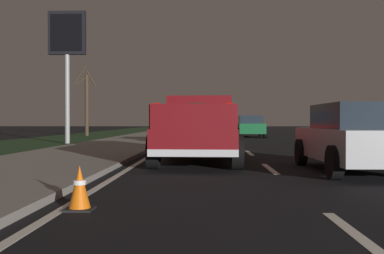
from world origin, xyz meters
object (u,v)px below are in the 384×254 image
at_px(sedan_red, 205,129).
at_px(sedan_silver, 356,137).
at_px(sedan_tan, 201,126).
at_px(traffic_cone_near, 80,188).
at_px(pickup_truck, 199,127).
at_px(bare_tree_far, 87,103).
at_px(gas_price_sign, 67,44).
at_px(sedan_green, 250,126).

bearing_deg(sedan_red, sedan_silver, -163.01).
relative_size(sedan_tan, sedan_red, 1.00).
relative_size(sedan_tan, traffic_cone_near, 7.63).
height_order(pickup_truck, sedan_red, pickup_truck).
distance_m(sedan_tan, traffic_cone_near, 30.52).
bearing_deg(sedan_silver, bare_tree_far, 27.52).
bearing_deg(bare_tree_far, sedan_silver, -152.48).
bearing_deg(sedan_tan, gas_price_sign, 153.90).
height_order(sedan_red, gas_price_sign, gas_price_sign).
xyz_separation_m(pickup_truck, gas_price_sign, (10.12, 6.88, 4.06)).
height_order(sedan_green, traffic_cone_near, sedan_green).
relative_size(sedan_tan, sedan_green, 1.01).
bearing_deg(sedan_green, gas_price_sign, 133.82).
bearing_deg(bare_tree_far, sedan_tan, -81.70).
bearing_deg(sedan_red, bare_tree_far, 35.35).
relative_size(sedan_red, gas_price_sign, 0.66).
relative_size(sedan_tan, gas_price_sign, 0.66).
height_order(sedan_silver, gas_price_sign, gas_price_sign).
height_order(bare_tree_far, traffic_cone_near, bare_tree_far).
distance_m(pickup_truck, sedan_green, 20.14).
xyz_separation_m(gas_price_sign, bare_tree_far, (12.24, 2.32, -2.45)).
bearing_deg(sedan_green, sedan_silver, -179.14).
bearing_deg(sedan_red, sedan_tan, 1.40).
bearing_deg(traffic_cone_near, gas_price_sign, 17.91).
bearing_deg(traffic_cone_near, sedan_tan, -2.18).
bearing_deg(sedan_tan, sedan_green, -137.05).
relative_size(sedan_red, sedan_green, 1.01).
distance_m(pickup_truck, gas_price_sign, 12.89).
height_order(sedan_tan, traffic_cone_near, sedan_tan).
distance_m(sedan_silver, gas_price_sign, 16.77).
distance_m(sedan_red, traffic_cone_near, 16.14).
relative_size(sedan_silver, bare_tree_far, 0.80).
relative_size(sedan_silver, sedan_green, 1.00).
distance_m(gas_price_sign, traffic_cone_near, 18.43).
distance_m(sedan_green, bare_tree_far, 12.86).
bearing_deg(pickup_truck, sedan_red, -0.66).
bearing_deg(pickup_truck, sedan_tan, 0.60).
distance_m(sedan_tan, bare_tree_far, 9.23).
relative_size(pickup_truck, bare_tree_far, 0.98).
bearing_deg(sedan_red, traffic_cone_near, 174.62).
bearing_deg(bare_tree_far, sedan_green, -101.25).
xyz_separation_m(sedan_green, gas_price_sign, (-9.75, 10.16, 4.26)).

